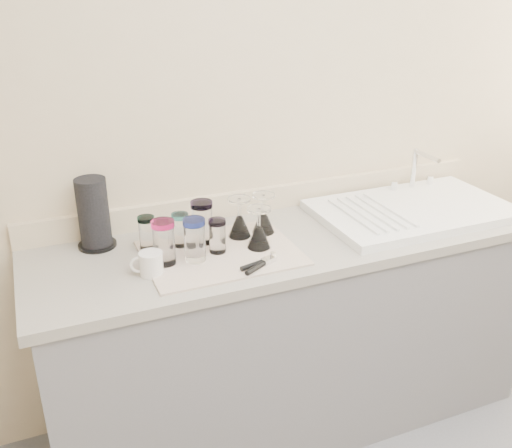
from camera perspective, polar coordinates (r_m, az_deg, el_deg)
name	(u,v)px	position (r m, az deg, el deg)	size (l,w,h in m)	color
counter_unit	(293,331)	(2.46, 3.73, -10.61)	(2.06, 0.62, 0.90)	slate
sink_unit	(413,209)	(2.51, 15.41, 1.43)	(0.82, 0.50, 0.22)	white
dish_towel	(221,253)	(2.08, -3.55, -2.91)	(0.55, 0.42, 0.01)	beige
tumbler_teal	(147,232)	(2.12, -10.86, -0.82)	(0.06, 0.06, 0.12)	white
tumbler_cyan	(180,229)	(2.12, -7.56, -0.54)	(0.06, 0.06, 0.13)	white
tumbler_purple	(202,222)	(2.13, -5.41, 0.21)	(0.08, 0.08, 0.16)	white
tumbler_magenta	(164,242)	(1.99, -9.19, -1.79)	(0.08, 0.08, 0.16)	white
tumbler_blue	(195,239)	(2.00, -6.16, -1.55)	(0.08, 0.08, 0.16)	white
tumbler_lavender	(217,236)	(2.06, -3.89, -1.17)	(0.06, 0.06, 0.13)	white
goblet_back_left	(240,223)	(2.18, -1.66, 0.06)	(0.09, 0.09, 0.16)	white
goblet_back_right	(263,219)	(2.21, 0.74, 0.45)	(0.09, 0.09, 0.16)	white
goblet_front_left	(259,234)	(2.09, 0.29, -1.02)	(0.09, 0.09, 0.16)	white
can_opener	(260,264)	(1.98, 0.37, -4.02)	(0.15, 0.09, 0.02)	silver
white_mug	(150,264)	(1.96, -10.52, -3.92)	(0.12, 0.10, 0.08)	silver
paper_towel_roll	(94,214)	(2.17, -15.92, 0.96)	(0.14, 0.14, 0.27)	black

